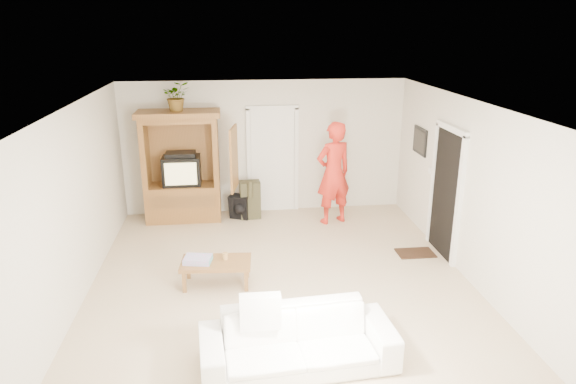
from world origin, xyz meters
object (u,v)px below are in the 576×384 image
at_px(man, 333,173).
at_px(sofa, 298,341).
at_px(coffee_table, 216,264).
at_px(armoire, 183,174).

xyz_separation_m(man, sofa, (-1.23, -4.22, -0.66)).
relative_size(sofa, coffee_table, 2.06).
bearing_deg(sofa, armoire, 103.94).
bearing_deg(armoire, sofa, -71.66).
distance_m(armoire, sofa, 5.00).
height_order(armoire, man, armoire).
xyz_separation_m(armoire, coffee_table, (0.64, -2.74, -0.59)).
distance_m(armoire, coffee_table, 2.88).
bearing_deg(man, armoire, -30.02).
bearing_deg(armoire, man, -10.10).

